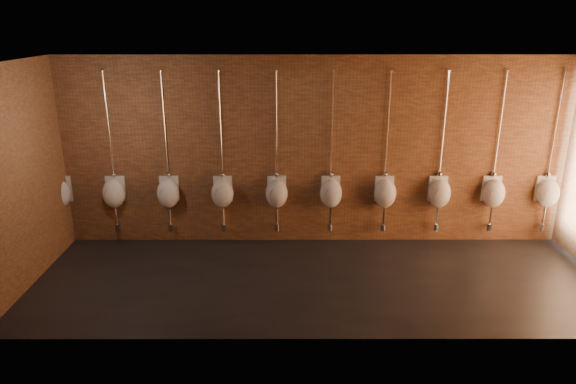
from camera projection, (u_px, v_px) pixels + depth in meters
name	position (u px, v px, depth m)	size (l,w,h in m)	color
ground	(319.00, 280.00, 7.72)	(8.50, 8.50, 0.00)	black
room_shell	(321.00, 150.00, 7.08)	(8.54, 3.04, 3.22)	black
urinal_0	(60.00, 193.00, 8.71)	(0.39, 0.35, 2.72)	white
urinal_1	(114.00, 193.00, 8.71)	(0.39, 0.35, 2.72)	white
urinal_2	(168.00, 193.00, 8.71)	(0.39, 0.35, 2.72)	white
urinal_3	(222.00, 192.00, 8.72)	(0.39, 0.35, 2.72)	white
urinal_4	(277.00, 192.00, 8.72)	(0.39, 0.35, 2.72)	white
urinal_5	(331.00, 192.00, 8.72)	(0.39, 0.35, 2.72)	white
urinal_6	(385.00, 192.00, 8.72)	(0.39, 0.35, 2.72)	white
urinal_7	(439.00, 192.00, 8.72)	(0.39, 0.35, 2.72)	white
urinal_8	(493.00, 192.00, 8.72)	(0.39, 0.35, 2.72)	white
urinal_9	(548.00, 192.00, 8.72)	(0.39, 0.35, 2.72)	white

